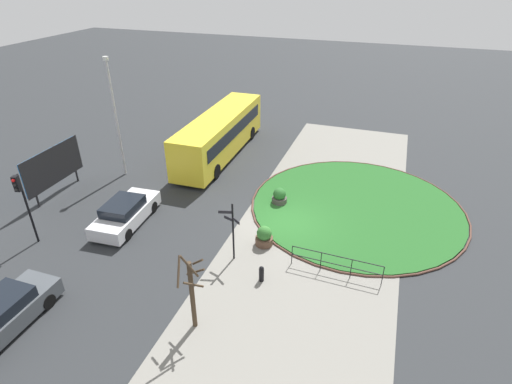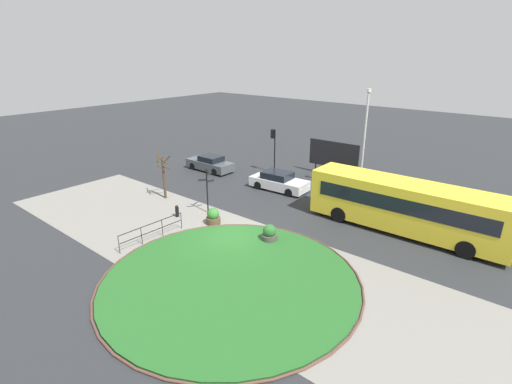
{
  "view_description": "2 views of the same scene",
  "coord_description": "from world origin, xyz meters",
  "px_view_note": "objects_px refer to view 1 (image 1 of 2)",
  "views": [
    {
      "loc": [
        -18.32,
        -4.46,
        12.66
      ],
      "look_at": [
        -0.08,
        1.84,
        1.73
      ],
      "focal_mm": 28.7,
      "sensor_mm": 36.0,
      "label": 1
    },
    {
      "loc": [
        13.86,
        -14.66,
        10.27
      ],
      "look_at": [
        0.01,
        2.17,
        2.24
      ],
      "focal_mm": 26.94,
      "sensor_mm": 36.0,
      "label": 2
    }
  ],
  "objects_px": {
    "bus_yellow": "(220,134)",
    "billboard_left": "(53,166)",
    "traffic_light_near": "(22,195)",
    "planter_kerbside": "(279,197)",
    "street_tree_bare": "(192,290)",
    "lamppost_tall": "(115,115)",
    "bollard_foreground": "(261,274)",
    "signpost_directional": "(232,228)",
    "car_far_lane": "(126,213)",
    "planter_near_signpost": "(264,237)",
    "car_near_lane": "(3,315)"
  },
  "relations": [
    {
      "from": "bollard_foreground",
      "to": "street_tree_bare",
      "type": "bearing_deg",
      "value": 153.69
    },
    {
      "from": "bus_yellow",
      "to": "lamppost_tall",
      "type": "height_order",
      "value": "lamppost_tall"
    },
    {
      "from": "bollard_foreground",
      "to": "planter_kerbside",
      "type": "bearing_deg",
      "value": 9.45
    },
    {
      "from": "billboard_left",
      "to": "traffic_light_near",
      "type": "bearing_deg",
      "value": -151.47
    },
    {
      "from": "car_far_lane",
      "to": "bus_yellow",
      "type": "bearing_deg",
      "value": -10.7
    },
    {
      "from": "bollard_foreground",
      "to": "street_tree_bare",
      "type": "relative_size",
      "value": 0.21
    },
    {
      "from": "billboard_left",
      "to": "street_tree_bare",
      "type": "distance_m",
      "value": 14.5
    },
    {
      "from": "car_far_lane",
      "to": "planter_kerbside",
      "type": "xyz_separation_m",
      "value": [
        4.76,
        -7.37,
        -0.21
      ]
    },
    {
      "from": "bus_yellow",
      "to": "planter_kerbside",
      "type": "relative_size",
      "value": 11.16
    },
    {
      "from": "car_far_lane",
      "to": "planter_near_signpost",
      "type": "relative_size",
      "value": 4.35
    },
    {
      "from": "bollard_foreground",
      "to": "billboard_left",
      "type": "xyz_separation_m",
      "value": [
        3.5,
        14.44,
        1.45
      ]
    },
    {
      "from": "lamppost_tall",
      "to": "street_tree_bare",
      "type": "relative_size",
      "value": 2.05
    },
    {
      "from": "signpost_directional",
      "to": "lamppost_tall",
      "type": "height_order",
      "value": "lamppost_tall"
    },
    {
      "from": "car_far_lane",
      "to": "street_tree_bare",
      "type": "distance_m",
      "value": 8.78
    },
    {
      "from": "bus_yellow",
      "to": "car_near_lane",
      "type": "relative_size",
      "value": 2.51
    },
    {
      "from": "car_near_lane",
      "to": "car_far_lane",
      "type": "distance_m",
      "value": 7.85
    },
    {
      "from": "planter_kerbside",
      "to": "street_tree_bare",
      "type": "distance_m",
      "value": 10.24
    },
    {
      "from": "billboard_left",
      "to": "car_near_lane",
      "type": "bearing_deg",
      "value": -149.5
    },
    {
      "from": "bus_yellow",
      "to": "lamppost_tall",
      "type": "bearing_deg",
      "value": 135.49
    },
    {
      "from": "car_far_lane",
      "to": "planter_near_signpost",
      "type": "height_order",
      "value": "car_far_lane"
    },
    {
      "from": "signpost_directional",
      "to": "planter_kerbside",
      "type": "height_order",
      "value": "signpost_directional"
    },
    {
      "from": "street_tree_bare",
      "to": "planter_near_signpost",
      "type": "bearing_deg",
      "value": -8.84
    },
    {
      "from": "car_near_lane",
      "to": "car_far_lane",
      "type": "bearing_deg",
      "value": 178.54
    },
    {
      "from": "bollard_foreground",
      "to": "street_tree_bare",
      "type": "height_order",
      "value": "street_tree_bare"
    },
    {
      "from": "car_far_lane",
      "to": "lamppost_tall",
      "type": "height_order",
      "value": "lamppost_tall"
    },
    {
      "from": "signpost_directional",
      "to": "traffic_light_near",
      "type": "distance_m",
      "value": 10.31
    },
    {
      "from": "lamppost_tall",
      "to": "billboard_left",
      "type": "distance_m",
      "value": 4.87
    },
    {
      "from": "street_tree_bare",
      "to": "lamppost_tall",
      "type": "bearing_deg",
      "value": 44.98
    },
    {
      "from": "bollard_foreground",
      "to": "lamppost_tall",
      "type": "distance_m",
      "value": 14.55
    },
    {
      "from": "signpost_directional",
      "to": "bus_yellow",
      "type": "relative_size",
      "value": 0.27
    },
    {
      "from": "bollard_foreground",
      "to": "bus_yellow",
      "type": "bearing_deg",
      "value": 30.71
    },
    {
      "from": "bollard_foreground",
      "to": "planter_kerbside",
      "type": "relative_size",
      "value": 0.79
    },
    {
      "from": "traffic_light_near",
      "to": "planter_kerbside",
      "type": "bearing_deg",
      "value": 113.12
    },
    {
      "from": "street_tree_bare",
      "to": "traffic_light_near",
      "type": "bearing_deg",
      "value": 77.32
    },
    {
      "from": "traffic_light_near",
      "to": "bollard_foreground",
      "type": "bearing_deg",
      "value": 82.05
    },
    {
      "from": "car_near_lane",
      "to": "street_tree_bare",
      "type": "distance_m",
      "value": 7.55
    },
    {
      "from": "street_tree_bare",
      "to": "bus_yellow",
      "type": "bearing_deg",
      "value": 19.78
    },
    {
      "from": "bus_yellow",
      "to": "billboard_left",
      "type": "distance_m",
      "value": 11.29
    },
    {
      "from": "bollard_foreground",
      "to": "car_near_lane",
      "type": "distance_m",
      "value": 10.46
    },
    {
      "from": "lamppost_tall",
      "to": "billboard_left",
      "type": "xyz_separation_m",
      "value": [
        -3.62,
        2.31,
        -2.3
      ]
    },
    {
      "from": "bollard_foreground",
      "to": "car_far_lane",
      "type": "distance_m",
      "value": 8.74
    },
    {
      "from": "signpost_directional",
      "to": "billboard_left",
      "type": "bearing_deg",
      "value": 79.05
    },
    {
      "from": "bus_yellow",
      "to": "car_far_lane",
      "type": "distance_m",
      "value": 10.32
    },
    {
      "from": "car_near_lane",
      "to": "car_far_lane",
      "type": "xyz_separation_m",
      "value": [
        7.85,
        -0.18,
        0.02
      ]
    },
    {
      "from": "traffic_light_near",
      "to": "planter_near_signpost",
      "type": "xyz_separation_m",
      "value": [
        3.69,
        -11.11,
        -2.37
      ]
    },
    {
      "from": "lamppost_tall",
      "to": "bus_yellow",
      "type": "bearing_deg",
      "value": -43.73
    },
    {
      "from": "bus_yellow",
      "to": "billboard_left",
      "type": "relative_size",
      "value": 2.47
    },
    {
      "from": "bollard_foreground",
      "to": "street_tree_bare",
      "type": "xyz_separation_m",
      "value": [
        -3.35,
        1.66,
        1.48
      ]
    },
    {
      "from": "bus_yellow",
      "to": "billboard_left",
      "type": "height_order",
      "value": "bus_yellow"
    },
    {
      "from": "traffic_light_near",
      "to": "lamppost_tall",
      "type": "distance_m",
      "value": 8.29
    }
  ]
}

